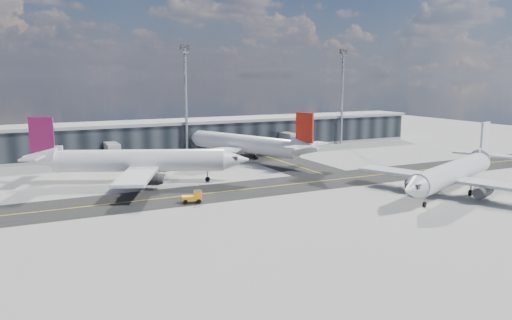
% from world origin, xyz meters
% --- Properties ---
extents(ground, '(300.00, 300.00, 0.00)m').
position_xyz_m(ground, '(0.00, 0.00, 0.00)').
color(ground, gray).
rests_on(ground, ground).
extents(taxiway_lanes, '(180.00, 63.00, 0.03)m').
position_xyz_m(taxiway_lanes, '(3.91, 10.74, 0.01)').
color(taxiway_lanes, black).
rests_on(taxiway_lanes, ground).
extents(terminal_concourse, '(152.00, 19.80, 8.80)m').
position_xyz_m(terminal_concourse, '(0.04, 54.93, 4.09)').
color(terminal_concourse, black).
rests_on(terminal_concourse, ground).
extents(floodlight_masts, '(102.50, 0.70, 28.90)m').
position_xyz_m(floodlight_masts, '(0.00, 48.00, 15.61)').
color(floodlight_masts, gray).
rests_on(floodlight_masts, ground).
extents(airliner_af, '(42.52, 36.75, 13.15)m').
position_xyz_m(airliner_af, '(-19.90, 19.04, 4.34)').
color(airliner_af, silver).
rests_on(airliner_af, ground).
extents(airliner_redtail, '(36.11, 41.78, 12.92)m').
position_xyz_m(airliner_redtail, '(10.12, 32.45, 4.27)').
color(airliner_redtail, silver).
rests_on(airliner_redtail, ground).
extents(airliner_near, '(38.19, 33.02, 11.81)m').
position_xyz_m(airliner_near, '(29.04, -15.58, 3.90)').
color(airliner_near, silver).
rests_on(airliner_near, ground).
extents(baggage_tug, '(3.59, 2.40, 2.07)m').
position_xyz_m(baggage_tug, '(-15.12, -1.34, 1.04)').
color(baggage_tug, '#FD9A0D').
rests_on(baggage_tug, ground).
extents(service_van, '(4.59, 6.30, 1.59)m').
position_xyz_m(service_van, '(12.13, 44.00, 0.80)').
color(service_van, silver).
rests_on(service_van, ground).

